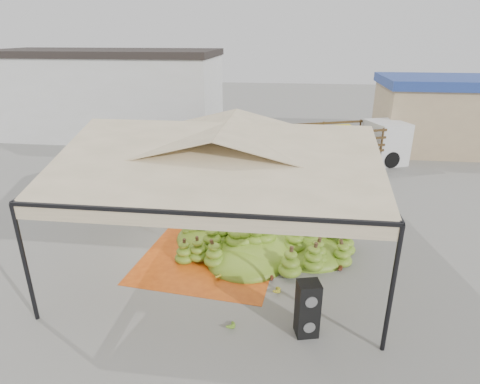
# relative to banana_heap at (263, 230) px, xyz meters

# --- Properties ---
(ground) EXTENTS (90.00, 90.00, 0.00)m
(ground) POSITION_rel_banana_heap_xyz_m (-1.11, -0.09, -0.62)
(ground) COLOR slate
(ground) RESTS_ON ground
(canopy_tent) EXTENTS (8.10, 8.10, 4.00)m
(canopy_tent) POSITION_rel_banana_heap_xyz_m (-1.11, -0.09, 2.68)
(canopy_tent) COLOR black
(canopy_tent) RESTS_ON ground
(building_white) EXTENTS (14.30, 6.30, 5.40)m
(building_white) POSITION_rel_banana_heap_xyz_m (-11.11, 13.91, 2.09)
(building_white) COLOR silver
(building_white) RESTS_ON ground
(building_tan) EXTENTS (6.30, 5.30, 4.10)m
(building_tan) POSITION_rel_banana_heap_xyz_m (8.89, 12.91, 1.46)
(building_tan) COLOR tan
(building_tan) RESTS_ON ground
(tarp_left) EXTENTS (4.36, 4.20, 0.01)m
(tarp_left) POSITION_rel_banana_heap_xyz_m (-1.58, -0.89, -0.61)
(tarp_left) COLOR #DB5B14
(tarp_left) RESTS_ON ground
(tarp_right) EXTENTS (4.36, 4.50, 0.01)m
(tarp_right) POSITION_rel_banana_heap_xyz_m (-1.10, 0.36, -0.61)
(tarp_right) COLOR red
(tarp_right) RESTS_ON ground
(banana_heap) EXTENTS (6.79, 6.05, 1.24)m
(banana_heap) POSITION_rel_banana_heap_xyz_m (0.00, 0.00, 0.00)
(banana_heap) COLOR #547819
(banana_heap) RESTS_ON ground
(hand_yellow_a) EXTENTS (0.52, 0.45, 0.20)m
(hand_yellow_a) POSITION_rel_banana_heap_xyz_m (0.47, -2.31, -0.52)
(hand_yellow_a) COLOR gold
(hand_yellow_a) RESTS_ON ground
(hand_yellow_b) EXTENTS (0.44, 0.36, 0.20)m
(hand_yellow_b) POSITION_rel_banana_heap_xyz_m (-1.18, -1.85, -0.52)
(hand_yellow_b) COLOR #B49224
(hand_yellow_b) RESTS_ON ground
(hand_red_a) EXTENTS (0.51, 0.45, 0.21)m
(hand_red_a) POSITION_rel_banana_heap_xyz_m (2.19, -1.06, -0.51)
(hand_red_a) COLOR #582614
(hand_red_a) RESTS_ON ground
(hand_red_b) EXTENTS (0.53, 0.51, 0.19)m
(hand_red_b) POSITION_rel_banana_heap_xyz_m (0.27, -1.83, -0.53)
(hand_red_b) COLOR #551713
(hand_red_b) RESTS_ON ground
(hand_green) EXTENTS (0.50, 0.45, 0.19)m
(hand_green) POSITION_rel_banana_heap_xyz_m (-0.52, -3.79, -0.53)
(hand_green) COLOR #487418
(hand_green) RESTS_ON ground
(hanging_bunches) EXTENTS (1.74, 0.24, 0.20)m
(hanging_bunches) POSITION_rel_banana_heap_xyz_m (-0.08, -0.05, 2.00)
(hanging_bunches) COLOR #47821B
(hanging_bunches) RESTS_ON ground
(speaker_stack) EXTENTS (0.58, 0.53, 1.35)m
(speaker_stack) POSITION_rel_banana_heap_xyz_m (1.26, -3.79, 0.06)
(speaker_stack) COLOR black
(speaker_stack) RESTS_ON ground
(banana_leaves) EXTENTS (0.96, 1.36, 3.70)m
(banana_leaves) POSITION_rel_banana_heap_xyz_m (-4.33, 1.22, -0.62)
(banana_leaves) COLOR #37691C
(banana_leaves) RESTS_ON ground
(vendor) EXTENTS (0.75, 0.62, 1.77)m
(vendor) POSITION_rel_banana_heap_xyz_m (-2.00, 3.07, 0.27)
(vendor) COLOR gray
(vendor) RESTS_ON ground
(truck_left) EXTENTS (6.66, 2.74, 2.23)m
(truck_left) POSITION_rel_banana_heap_xyz_m (-1.75, 7.17, 0.76)
(truck_left) COLOR #4D2C19
(truck_left) RESTS_ON ground
(truck_right) EXTENTS (6.57, 4.22, 2.14)m
(truck_right) POSITION_rel_banana_heap_xyz_m (3.77, 9.16, 0.70)
(truck_right) COLOR #4C3819
(truck_right) RESTS_ON ground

